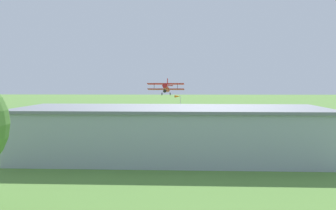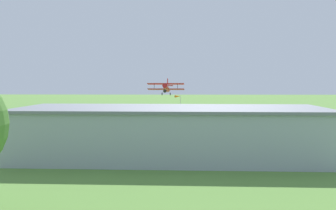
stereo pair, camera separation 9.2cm
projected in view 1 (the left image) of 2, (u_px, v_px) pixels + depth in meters
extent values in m
plane|color=#568438|center=(198.00, 124.00, 88.76)|extent=(400.00, 400.00, 0.00)
cube|color=#99A3AD|center=(172.00, 134.00, 49.35)|extent=(38.11, 14.91, 6.10)
cube|color=slate|center=(172.00, 109.00, 49.16)|extent=(38.73, 15.52, 0.35)
cube|color=#384251|center=(174.00, 131.00, 56.43)|extent=(10.00, 0.39, 5.00)
cylinder|color=#B21E1E|center=(166.00, 88.00, 90.62)|extent=(1.57, 7.01, 2.18)
cone|color=black|center=(165.00, 91.00, 86.94)|extent=(0.82, 0.86, 0.87)
cube|color=#B21E1E|center=(166.00, 89.00, 89.85)|extent=(8.52, 2.18, 0.37)
cube|color=#B21E1E|center=(166.00, 84.00, 89.17)|extent=(8.52, 2.18, 0.37)
cube|color=#B21E1E|center=(167.00, 81.00, 93.43)|extent=(0.19, 1.30, 1.46)
cube|color=#B21E1E|center=(168.00, 86.00, 93.66)|extent=(2.66, 1.08, 0.22)
cylinder|color=black|center=(162.00, 94.00, 90.33)|extent=(0.18, 0.65, 0.64)
cylinder|color=black|center=(170.00, 94.00, 90.14)|extent=(0.18, 0.65, 0.64)
cylinder|color=#332D28|center=(154.00, 87.00, 89.77)|extent=(0.10, 0.29, 1.31)
cylinder|color=#332D28|center=(177.00, 87.00, 89.25)|extent=(0.10, 0.29, 1.31)
cube|color=white|center=(26.00, 139.00, 61.18)|extent=(2.15, 4.75, 0.78)
cube|color=#2D3842|center=(26.00, 135.00, 61.14)|extent=(1.77, 2.71, 0.50)
cylinder|color=black|center=(29.00, 143.00, 59.69)|extent=(0.28, 0.66, 0.64)
cylinder|color=black|center=(17.00, 143.00, 59.58)|extent=(0.28, 0.66, 0.64)
cylinder|color=black|center=(35.00, 140.00, 62.82)|extent=(0.28, 0.66, 0.64)
cylinder|color=black|center=(24.00, 140.00, 62.71)|extent=(0.28, 0.66, 0.64)
cube|color=#2D4C8C|center=(272.00, 132.00, 63.97)|extent=(2.20, 2.20, 2.00)
cube|color=silver|center=(295.00, 131.00, 63.86)|extent=(5.41, 2.20, 2.26)
cylinder|color=black|center=(275.00, 139.00, 62.92)|extent=(0.96, 0.28, 0.96)
cylinder|color=black|center=(272.00, 137.00, 65.12)|extent=(0.96, 0.28, 0.96)
cylinder|color=black|center=(307.00, 139.00, 62.79)|extent=(0.96, 0.28, 0.96)
cylinder|color=black|center=(303.00, 137.00, 64.98)|extent=(0.96, 0.28, 0.96)
cylinder|color=navy|center=(56.00, 136.00, 66.48)|extent=(0.45, 0.45, 0.88)
cylinder|color=navy|center=(56.00, 131.00, 66.43)|extent=(0.53, 0.53, 0.63)
sphere|color=#9E704C|center=(56.00, 129.00, 66.41)|extent=(0.24, 0.24, 0.24)
cylinder|color=navy|center=(39.00, 142.00, 59.29)|extent=(0.32, 0.32, 0.85)
cylinder|color=beige|center=(39.00, 138.00, 59.25)|extent=(0.39, 0.39, 0.60)
sphere|color=beige|center=(39.00, 135.00, 59.22)|extent=(0.23, 0.23, 0.23)
cylinder|color=#33723F|center=(234.00, 135.00, 67.16)|extent=(0.44, 0.44, 0.78)
cylinder|color=beige|center=(234.00, 132.00, 67.12)|extent=(0.53, 0.53, 0.56)
sphere|color=brown|center=(234.00, 129.00, 67.10)|extent=(0.21, 0.21, 0.21)
cylinder|color=silver|center=(180.00, 109.00, 91.56)|extent=(0.12, 0.12, 6.37)
cone|color=orange|center=(177.00, 96.00, 91.39)|extent=(1.43, 1.00, 0.60)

